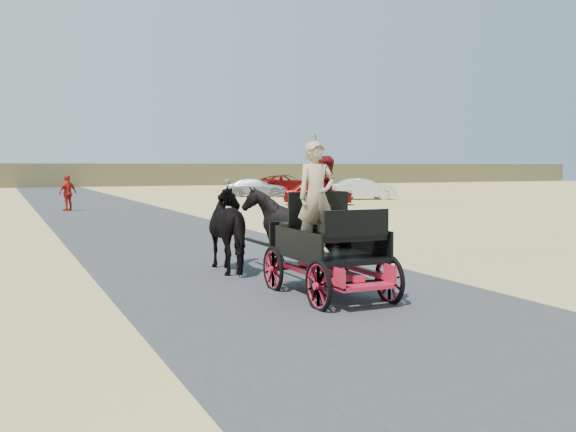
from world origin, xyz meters
name	(u,v)px	position (x,y,z in m)	size (l,w,h in m)	color
ground	(310,297)	(0.00, 0.00, 0.00)	(140.00, 140.00, 0.00)	tan
road	(310,296)	(0.00, 0.00, 0.01)	(6.00, 140.00, 0.01)	#38383A
ridge_far	(46,175)	(0.00, 62.00, 1.20)	(140.00, 6.00, 2.40)	brown
carriage	(328,274)	(0.29, -0.08, 0.36)	(1.30, 2.40, 0.72)	black
horse_left	(235,229)	(-0.26, 2.92, 0.85)	(0.91, 2.01, 1.70)	black
horse_right	(284,227)	(0.84, 2.92, 0.85)	(1.37, 1.54, 1.70)	black
driver_man	(316,197)	(0.09, -0.03, 1.62)	(0.66, 0.43, 1.80)	tan
passenger_woman	(328,202)	(0.59, 0.52, 1.51)	(0.77, 0.60, 1.58)	#660C0F
pedestrian	(68,193)	(-1.59, 22.56, 0.86)	(1.01, 0.42, 1.73)	red
car_a	(318,193)	(11.45, 22.12, 0.65)	(1.53, 3.81, 1.30)	maroon
car_b	(363,189)	(16.62, 25.99, 0.67)	(1.41, 4.04, 1.33)	silver
car_c	(256,187)	(11.94, 32.67, 0.63)	(1.75, 4.31, 1.25)	#B2B2B7
car_d	(286,184)	(16.63, 37.98, 0.70)	(2.34, 5.07, 1.41)	maroon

